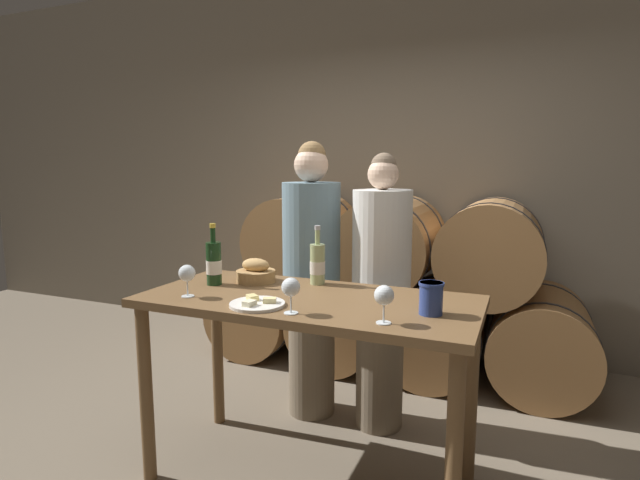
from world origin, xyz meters
The scene contains 14 objects.
ground_plane centered at (0.00, 0.00, 0.00)m, with size 10.00×10.00×0.00m, color #726654.
stone_wall_back centered at (0.00, 2.08, 1.60)m, with size 10.00×0.12×3.20m.
barrel_stack centered at (0.00, 1.53, 0.60)m, with size 2.82×0.86×1.31m.
tasting_table centered at (0.00, 0.00, 0.79)m, with size 1.56×0.72×0.92m.
person_left centered at (-0.26, 0.64, 0.85)m, with size 0.35×0.35×1.67m.
person_right centered at (0.17, 0.64, 0.81)m, with size 0.34×0.34×1.60m.
wine_bottle_red centered at (-0.55, 0.04, 1.03)m, with size 0.08×0.08×0.32m.
wine_bottle_white centered at (-0.06, 0.26, 1.03)m, with size 0.08×0.08×0.30m.
blue_crock centered at (0.58, -0.05, 0.99)m, with size 0.10×0.10×0.14m.
bread_basket centered at (-0.38, 0.18, 0.97)m, with size 0.21×0.21×0.13m.
cheese_plate centered at (-0.15, -0.22, 0.93)m, with size 0.24×0.24×0.04m.
wine_glass_far_left centered at (-0.52, -0.21, 1.03)m, with size 0.08×0.08×0.15m.
wine_glass_left centered at (0.04, -0.26, 1.03)m, with size 0.08×0.08×0.15m.
wine_glass_center centered at (0.43, -0.24, 1.03)m, with size 0.08×0.08×0.15m.
Camera 1 is at (0.92, -2.07, 1.53)m, focal length 28.00 mm.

